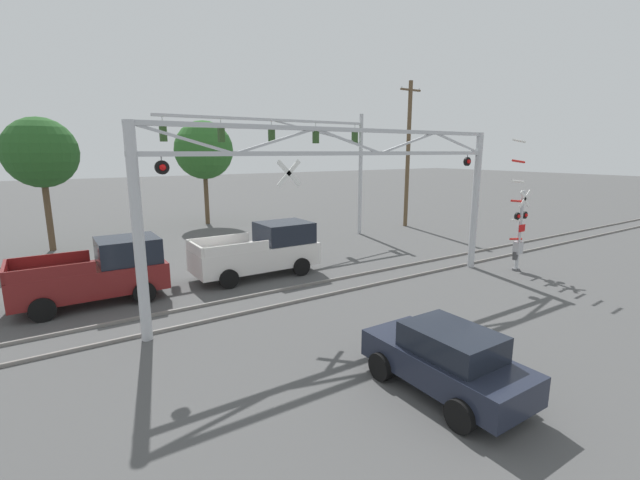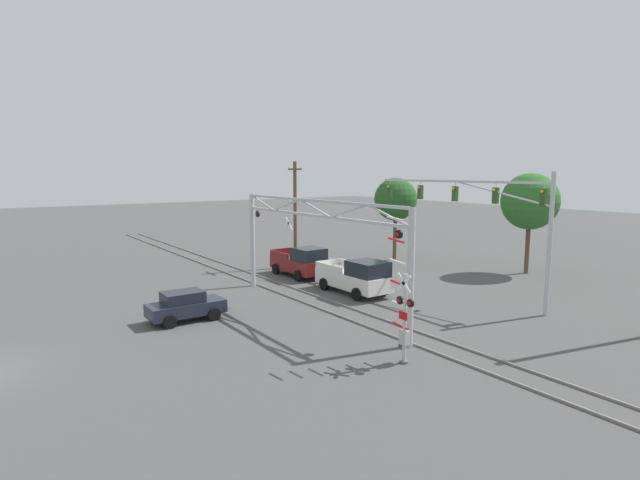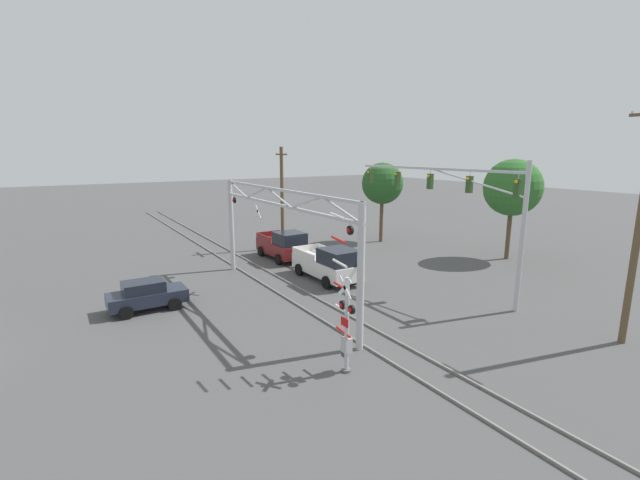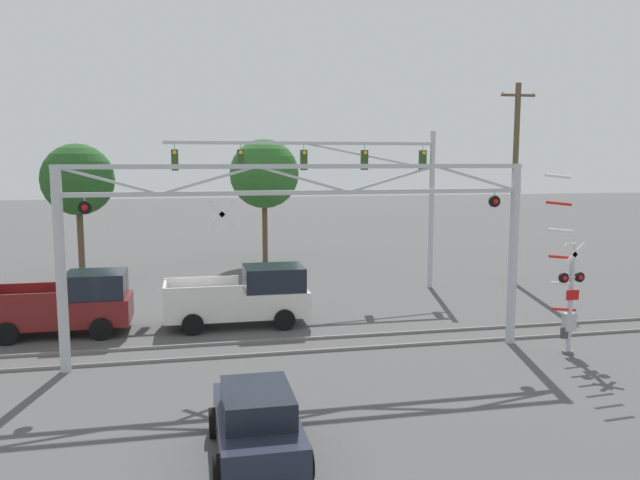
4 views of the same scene
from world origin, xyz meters
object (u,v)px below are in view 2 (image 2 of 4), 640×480
object	(u,v)px
utility_pole_left	(295,213)
traffic_signal_span	(490,209)
pickup_truck_lead	(356,277)
pickup_truck_following	(301,262)
crossing_gantry	(315,238)
sedan_waiting	(185,306)
background_tree_far_left_verge	(396,200)
background_tree_beyond_span	(530,202)
crossing_signal_mast	(403,316)

from	to	relation	value
utility_pole_left	traffic_signal_span	bearing A→B (deg)	12.72
traffic_signal_span	pickup_truck_lead	bearing A→B (deg)	-138.21
pickup_truck_following	crossing_gantry	bearing A→B (deg)	-28.56
crossing_gantry	utility_pole_left	world-z (taller)	utility_pole_left
sedan_waiting	background_tree_far_left_verge	size ratio (longest dim) A/B	0.54
traffic_signal_span	background_tree_far_left_verge	distance (m)	14.30
sedan_waiting	utility_pole_left	distance (m)	15.62
pickup_truck_lead	utility_pole_left	xyz separation A→B (m)	(-9.59, 1.67, 3.23)
pickup_truck_lead	sedan_waiting	world-z (taller)	pickup_truck_lead
pickup_truck_lead	background_tree_beyond_span	world-z (taller)	background_tree_beyond_span
pickup_truck_lead	background_tree_far_left_verge	xyz separation A→B (m)	(-7.51, 10.49, 4.10)
crossing_gantry	pickup_truck_lead	distance (m)	5.31
utility_pole_left	crossing_signal_mast	bearing A→B (deg)	-20.85
utility_pole_left	background_tree_beyond_span	world-z (taller)	utility_pole_left
utility_pole_left	background_tree_beyond_span	distance (m)	17.58
traffic_signal_span	pickup_truck_following	bearing A→B (deg)	-157.17
crossing_gantry	sedan_waiting	bearing A→B (deg)	-108.49
pickup_truck_following	background_tree_far_left_verge	bearing A→B (deg)	96.54
pickup_truck_following	traffic_signal_span	bearing A→B (deg)	22.83
pickup_truck_following	utility_pole_left	bearing A→B (deg)	153.79
sedan_waiting	background_tree_beyond_span	distance (m)	25.72
pickup_truck_following	background_tree_far_left_verge	distance (m)	11.27
sedan_waiting	background_tree_beyond_span	world-z (taller)	background_tree_beyond_span
crossing_gantry	crossing_signal_mast	world-z (taller)	crossing_gantry
sedan_waiting	background_tree_beyond_span	xyz separation A→B (m)	(3.16, 25.11, 4.57)
pickup_truck_following	utility_pole_left	xyz separation A→B (m)	(-3.28, 1.61, 3.23)
traffic_signal_span	sedan_waiting	distance (m)	17.70
traffic_signal_span	utility_pole_left	world-z (taller)	utility_pole_left
pickup_truck_following	pickup_truck_lead	bearing A→B (deg)	-0.55
crossing_gantry	crossing_signal_mast	size ratio (longest dim) A/B	2.52
background_tree_far_left_verge	background_tree_beyond_span	bearing A→B (deg)	21.58
pickup_truck_lead	sedan_waiting	xyz separation A→B (m)	(-0.71, -10.68, -0.30)
background_tree_far_left_verge	crossing_signal_mast	bearing A→B (deg)	-43.15
crossing_signal_mast	pickup_truck_following	size ratio (longest dim) A/B	1.18
traffic_signal_span	utility_pole_left	xyz separation A→B (m)	(-15.34, -3.46, -1.12)
traffic_signal_span	background_tree_beyond_span	bearing A→B (deg)	109.50
crossing_signal_mast	background_tree_far_left_verge	xyz separation A→B (m)	(-17.27, 16.19, 3.26)
pickup_truck_following	sedan_waiting	distance (m)	12.12
background_tree_far_left_verge	crossing_gantry	bearing A→B (deg)	-58.53
crossing_signal_mast	pickup_truck_following	world-z (taller)	crossing_signal_mast
utility_pole_left	background_tree_far_left_verge	bearing A→B (deg)	76.70
traffic_signal_span	background_tree_far_left_verge	xyz separation A→B (m)	(-13.26, 5.35, -0.24)
pickup_truck_lead	utility_pole_left	size ratio (longest dim) A/B	0.64
crossing_signal_mast	pickup_truck_lead	distance (m)	11.34
crossing_gantry	sedan_waiting	world-z (taller)	crossing_gantry
pickup_truck_lead	background_tree_beyond_span	size ratio (longest dim) A/B	0.71
traffic_signal_span	pickup_truck_lead	distance (m)	8.85
crossing_gantry	pickup_truck_lead	world-z (taller)	crossing_gantry
background_tree_far_left_verge	sedan_waiting	bearing A→B (deg)	-72.19
pickup_truck_following	background_tree_beyond_span	world-z (taller)	background_tree_beyond_span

